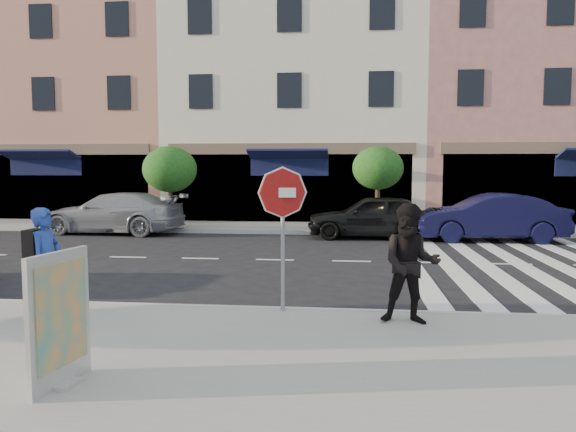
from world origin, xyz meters
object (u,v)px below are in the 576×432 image
at_px(car_far_left, 113,213).
at_px(photographer, 46,264).
at_px(poster_board, 60,321).
at_px(car_far_mid, 373,216).
at_px(stop_sign, 283,206).
at_px(walker, 411,264).
at_px(car_far_right, 490,217).

bearing_deg(car_far_left, photographer, 23.14).
bearing_deg(poster_board, photographer, 131.90).
bearing_deg(poster_board, car_far_mid, 84.38).
distance_m(stop_sign, photographer, 3.68).
bearing_deg(car_far_mid, car_far_left, -91.24).
relative_size(walker, car_far_mid, 0.40).
relative_size(stop_sign, walker, 1.30).
bearing_deg(car_far_left, car_far_right, 91.10).
relative_size(poster_board, car_far_left, 0.28).
bearing_deg(walker, car_far_left, 133.68).
bearing_deg(car_far_left, walker, 44.08).
bearing_deg(stop_sign, poster_board, -123.78).
xyz_separation_m(stop_sign, walker, (1.95, -0.50, -0.80)).
relative_size(car_far_left, car_far_right, 1.09).
bearing_deg(car_far_right, car_far_left, -94.18).
relative_size(walker, car_far_left, 0.34).
relative_size(walker, poster_board, 1.24).
xyz_separation_m(car_far_left, car_far_right, (13.10, -0.71, 0.03)).
distance_m(poster_board, car_far_left, 15.09).
height_order(car_far_mid, car_far_right, car_far_right).
bearing_deg(stop_sign, walker, -17.34).
distance_m(stop_sign, walker, 2.17).
distance_m(car_far_left, car_far_mid, 9.34).
bearing_deg(car_far_mid, stop_sign, -9.05).
distance_m(walker, poster_board, 4.81).
bearing_deg(car_far_mid, photographer, -24.22).
xyz_separation_m(stop_sign, car_far_right, (5.64, 10.05, -1.06)).
height_order(walker, car_far_right, walker).
distance_m(poster_board, car_far_mid, 14.20).
relative_size(poster_board, car_far_right, 0.30).
height_order(poster_board, car_far_left, poster_board).
relative_size(stop_sign, photographer, 1.36).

